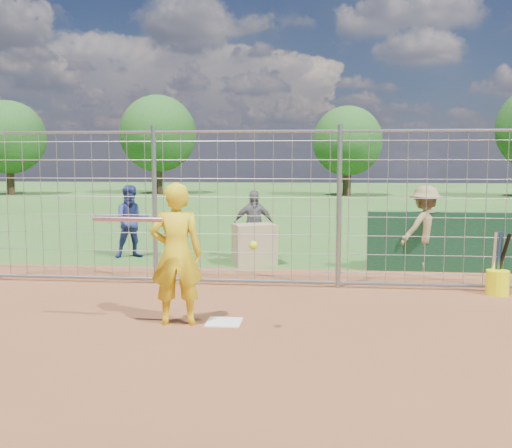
# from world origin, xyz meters

# --- Properties ---
(ground) EXTENTS (100.00, 100.00, 0.00)m
(ground) POSITION_xyz_m (0.00, 0.00, 0.00)
(ground) COLOR #2D591E
(ground) RESTS_ON ground
(infield_dirt) EXTENTS (18.00, 18.00, 0.00)m
(infield_dirt) POSITION_xyz_m (0.00, -3.00, 0.01)
(infield_dirt) COLOR brown
(infield_dirt) RESTS_ON ground
(home_plate) EXTENTS (0.43, 0.43, 0.02)m
(home_plate) POSITION_xyz_m (0.00, -0.20, 0.01)
(home_plate) COLOR silver
(home_plate) RESTS_ON ground
(dugout_wall) EXTENTS (2.60, 0.20, 1.10)m
(dugout_wall) POSITION_xyz_m (3.40, 3.60, 0.55)
(dugout_wall) COLOR #11381E
(dugout_wall) RESTS_ON ground
(batter) EXTENTS (0.71, 0.53, 1.77)m
(batter) POSITION_xyz_m (-0.57, -0.31, 0.89)
(batter) COLOR yellow
(batter) RESTS_ON ground
(bystander_a) EXTENTS (0.92, 0.83, 1.53)m
(bystander_a) POSITION_xyz_m (-2.73, 4.53, 0.77)
(bystander_a) COLOR navy
(bystander_a) RESTS_ON ground
(bystander_b) EXTENTS (0.90, 0.50, 1.45)m
(bystander_b) POSITION_xyz_m (-0.15, 4.54, 0.73)
(bystander_b) COLOR slate
(bystander_b) RESTS_ON ground
(bystander_c) EXTENTS (1.18, 1.04, 1.59)m
(bystander_c) POSITION_xyz_m (3.15, 3.66, 0.79)
(bystander_c) COLOR olive
(bystander_c) RESTS_ON ground
(equipment_bin) EXTENTS (0.95, 0.81, 0.80)m
(equipment_bin) POSITION_xyz_m (-0.07, 3.97, 0.40)
(equipment_bin) COLOR tan
(equipment_bin) RESTS_ON ground
(equipment_in_play) EXTENTS (1.98, 0.13, 0.37)m
(equipment_in_play) POSITION_xyz_m (-0.71, -0.62, 1.28)
(equipment_in_play) COLOR silver
(equipment_in_play) RESTS_ON ground
(bucket_with_bats) EXTENTS (0.34, 0.40, 0.97)m
(bucket_with_bats) POSITION_xyz_m (3.90, 1.76, 0.25)
(bucket_with_bats) COLOR #F8F40D
(bucket_with_bats) RESTS_ON ground
(backstop_fence) EXTENTS (9.08, 0.08, 2.60)m
(backstop_fence) POSITION_xyz_m (0.00, 2.00, 1.26)
(backstop_fence) COLOR gray
(backstop_fence) RESTS_ON ground
(tree_line) EXTENTS (44.66, 6.72, 6.48)m
(tree_line) POSITION_xyz_m (3.13, 28.13, 3.71)
(tree_line) COLOR #3F2B19
(tree_line) RESTS_ON ground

